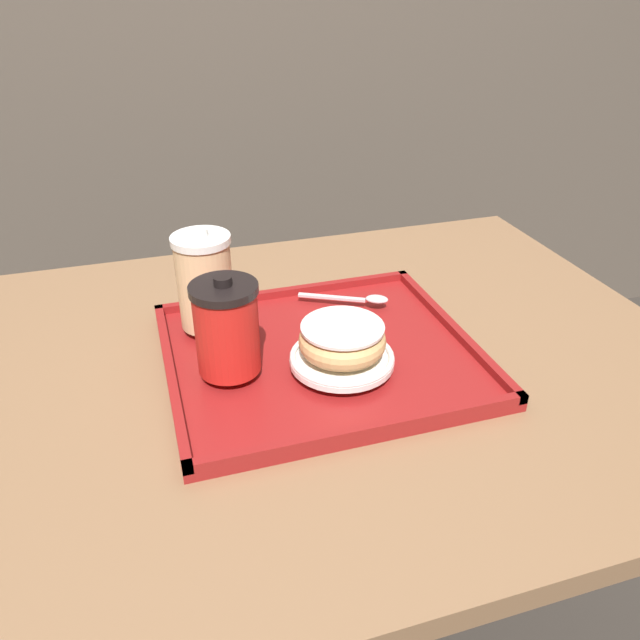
% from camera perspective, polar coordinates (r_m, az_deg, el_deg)
% --- Properties ---
extents(cafe_table, '(1.09, 0.83, 0.72)m').
position_cam_1_polar(cafe_table, '(0.96, -0.87, -11.05)').
color(cafe_table, '#846042').
rests_on(cafe_table, ground_plane).
extents(serving_tray, '(0.42, 0.37, 0.02)m').
position_cam_1_polar(serving_tray, '(0.86, 0.00, -3.26)').
color(serving_tray, maroon).
rests_on(serving_tray, cafe_table).
extents(coffee_cup_front, '(0.08, 0.08, 0.13)m').
position_cam_1_polar(coffee_cup_front, '(0.78, -8.53, -0.68)').
color(coffee_cup_front, red).
rests_on(coffee_cup_front, serving_tray).
extents(coffee_cup_rear, '(0.08, 0.08, 0.15)m').
position_cam_1_polar(coffee_cup_rear, '(0.89, -10.50, 3.55)').
color(coffee_cup_rear, '#E0B784').
rests_on(coffee_cup_rear, serving_tray).
extents(plate_with_chocolate_donut, '(0.14, 0.14, 0.01)m').
position_cam_1_polar(plate_with_chocolate_donut, '(0.81, 2.02, -3.49)').
color(plate_with_chocolate_donut, white).
rests_on(plate_with_chocolate_donut, serving_tray).
extents(donut_chocolate_glazed, '(0.11, 0.11, 0.04)m').
position_cam_1_polar(donut_chocolate_glazed, '(0.80, 2.05, -1.81)').
color(donut_chocolate_glazed, '#DBB270').
rests_on(donut_chocolate_glazed, plate_with_chocolate_donut).
extents(spoon, '(0.13, 0.08, 0.01)m').
position_cam_1_polar(spoon, '(0.96, 4.04, 1.96)').
color(spoon, silver).
rests_on(spoon, serving_tray).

